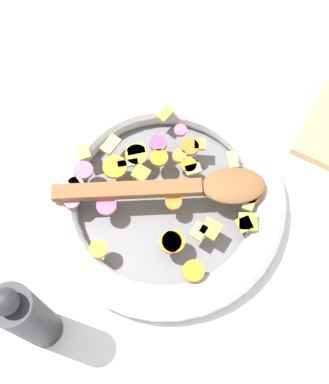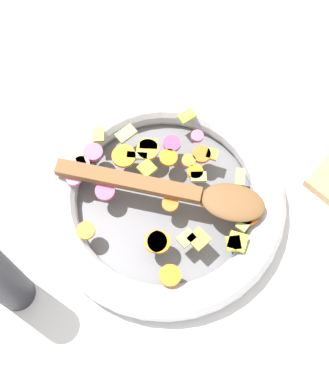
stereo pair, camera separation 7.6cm
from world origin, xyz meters
name	(u,v)px [view 1 (the left image)]	position (x,y,z in m)	size (l,w,h in m)	color
ground_plane	(164,205)	(0.00, 0.00, 0.00)	(4.00, 4.00, 0.00)	silver
skillet	(164,199)	(0.00, 0.00, 0.02)	(0.36, 0.36, 0.05)	slate
chopped_vegetables	(164,187)	(0.00, 0.00, 0.05)	(0.29, 0.26, 0.01)	orange
wooden_spoon	(183,188)	(-0.02, -0.01, 0.06)	(0.28, 0.19, 0.01)	brown
pepper_mill	(28,317)	(0.06, 0.24, 0.10)	(0.05, 0.05, 0.21)	#232328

